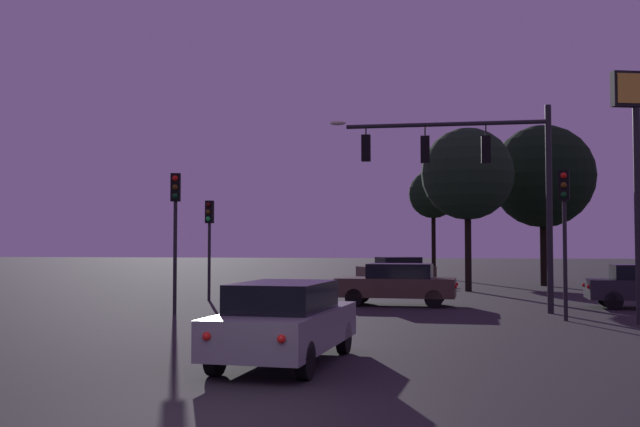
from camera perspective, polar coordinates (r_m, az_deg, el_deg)
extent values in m
plane|color=#262326|center=(33.62, 4.45, -6.25)|extent=(168.00, 168.00, 0.00)
cylinder|color=#232326|center=(24.39, 17.74, 0.37)|extent=(0.20, 0.20, 6.76)
cylinder|color=#232326|center=(24.45, 9.89, 6.99)|extent=(6.62, 0.21, 0.14)
ellipsoid|color=#F4EACC|center=(24.72, 1.43, 7.20)|extent=(0.56, 0.28, 0.16)
cylinder|color=#232326|center=(24.46, 13.02, 6.51)|extent=(0.05, 0.05, 0.42)
cube|color=black|center=(24.36, 13.03, 4.98)|extent=(0.30, 0.24, 0.90)
sphere|color=red|center=(24.54, 13.01, 5.58)|extent=(0.18, 0.18, 0.18)
sphere|color=#56380C|center=(24.50, 13.01, 4.93)|extent=(0.18, 0.18, 0.18)
sphere|color=#0C4219|center=(24.47, 13.02, 4.28)|extent=(0.18, 0.18, 0.18)
cylinder|color=#232326|center=(24.42, 8.33, 6.54)|extent=(0.05, 0.05, 0.38)
cube|color=black|center=(24.33, 8.34, 5.05)|extent=(0.30, 0.24, 0.90)
sphere|color=red|center=(24.51, 8.34, 5.66)|extent=(0.18, 0.18, 0.18)
sphere|color=#56380C|center=(24.47, 8.35, 5.01)|extent=(0.18, 0.18, 0.18)
sphere|color=#0C4219|center=(24.44, 8.35, 4.36)|extent=(0.18, 0.18, 0.18)
cylinder|color=#232326|center=(24.56, 3.66, 6.57)|extent=(0.05, 0.05, 0.29)
cube|color=black|center=(24.47, 3.67, 5.20)|extent=(0.30, 0.24, 0.90)
sphere|color=red|center=(24.65, 3.70, 5.80)|extent=(0.18, 0.18, 0.18)
sphere|color=#56380C|center=(24.61, 3.70, 5.16)|extent=(0.18, 0.18, 0.18)
sphere|color=#0C4219|center=(24.57, 3.70, 4.51)|extent=(0.18, 0.18, 0.18)
cylinder|color=#232326|center=(23.37, -11.43, -3.46)|extent=(0.12, 0.12, 3.60)
cube|color=black|center=(23.44, -11.39, 2.05)|extent=(0.35, 0.30, 0.90)
sphere|color=red|center=(23.33, -11.43, 2.76)|extent=(0.18, 0.18, 0.18)
sphere|color=#56380C|center=(23.30, -11.43, 2.07)|extent=(0.18, 0.18, 0.18)
sphere|color=#0C4219|center=(23.28, -11.44, 1.39)|extent=(0.18, 0.18, 0.18)
cylinder|color=#232326|center=(28.94, -8.79, -3.80)|extent=(0.12, 0.12, 3.07)
cube|color=black|center=(28.96, -8.76, 0.12)|extent=(0.32, 0.26, 0.90)
sphere|color=#4C0A0A|center=(28.85, -8.86, 0.69)|extent=(0.18, 0.18, 0.18)
sphere|color=#56380C|center=(28.83, -8.86, 0.14)|extent=(0.18, 0.18, 0.18)
sphere|color=#1EE04C|center=(28.82, -8.87, -0.42)|extent=(0.18, 0.18, 0.18)
cylinder|color=#232326|center=(22.11, 18.87, -3.57)|extent=(0.12, 0.12, 3.49)
cube|color=black|center=(22.17, 18.79, 2.12)|extent=(0.34, 0.30, 0.90)
sphere|color=red|center=(22.05, 18.77, 2.87)|extent=(0.18, 0.18, 0.18)
sphere|color=#56380C|center=(22.03, 18.78, 2.15)|extent=(0.18, 0.18, 0.18)
sphere|color=#0C4219|center=(22.01, 18.79, 1.42)|extent=(0.18, 0.18, 0.18)
cube|color=gray|center=(13.56, -2.75, -9.07)|extent=(2.18, 4.60, 0.68)
cube|color=black|center=(13.37, -2.94, -6.58)|extent=(1.74, 2.54, 0.52)
cylinder|color=black|center=(15.23, -3.98, -9.62)|extent=(0.26, 0.66, 0.64)
cylinder|color=black|center=(14.82, 1.90, -9.83)|extent=(0.26, 0.66, 0.64)
cylinder|color=black|center=(12.50, -8.30, -11.18)|extent=(0.26, 0.66, 0.64)
cylinder|color=black|center=(11.99, -1.19, -11.58)|extent=(0.26, 0.66, 0.64)
sphere|color=red|center=(11.68, -8.99, -9.61)|extent=(0.14, 0.14, 0.14)
sphere|color=red|center=(11.25, -3.08, -9.92)|extent=(0.14, 0.14, 0.14)
cube|color=#473828|center=(26.39, 6.05, -5.85)|extent=(4.37, 2.06, 0.68)
cube|color=black|center=(26.35, 6.37, -4.54)|extent=(2.40, 1.69, 0.52)
cylinder|color=black|center=(25.83, 2.72, -6.69)|extent=(0.65, 0.24, 0.64)
cylinder|color=black|center=(27.40, 3.30, -6.44)|extent=(0.65, 0.24, 0.64)
cylinder|color=black|center=(25.49, 9.01, -6.71)|extent=(0.65, 0.24, 0.64)
cylinder|color=black|center=(27.09, 9.23, -6.46)|extent=(0.65, 0.24, 0.64)
sphere|color=red|center=(25.60, 10.68, -5.70)|extent=(0.14, 0.14, 0.14)
sphere|color=red|center=(26.85, 10.77, -5.54)|extent=(0.14, 0.14, 0.14)
cylinder|color=black|center=(27.96, 21.72, -6.19)|extent=(0.65, 0.24, 0.64)
cylinder|color=black|center=(26.44, 22.25, -6.41)|extent=(0.65, 0.24, 0.64)
sphere|color=red|center=(27.67, 20.21, -5.34)|extent=(0.14, 0.14, 0.14)
sphere|color=red|center=(26.46, 20.56, -5.48)|extent=(0.14, 0.14, 0.14)
cube|color=#473828|center=(40.19, 6.05, -4.68)|extent=(4.48, 3.45, 0.68)
cube|color=black|center=(40.23, 6.24, -3.83)|extent=(2.68, 2.40, 0.52)
cylinder|color=black|center=(38.93, 4.69, -5.26)|extent=(0.66, 0.46, 0.64)
cylinder|color=black|center=(40.48, 3.83, -5.16)|extent=(0.66, 0.46, 0.64)
cylinder|color=black|center=(39.99, 8.29, -5.17)|extent=(0.66, 0.46, 0.64)
cylinder|color=black|center=(41.49, 7.32, -5.08)|extent=(0.66, 0.46, 0.64)
sphere|color=red|center=(40.43, 9.09, -4.51)|extent=(0.14, 0.14, 0.14)
sphere|color=red|center=(41.61, 8.31, -4.46)|extent=(0.14, 0.14, 0.14)
cylinder|color=#232326|center=(21.92, 23.93, -0.11)|extent=(0.20, 0.20, 6.08)
cube|color=black|center=(22.34, 23.77, 9.00)|extent=(1.41, 0.63, 1.00)
cube|color=yellow|center=(22.22, 23.95, 9.06)|extent=(1.19, 0.36, 0.84)
cylinder|color=black|center=(40.46, 17.33, -2.70)|extent=(0.38, 0.38, 3.97)
sphere|color=black|center=(40.63, 17.25, 2.84)|extent=(5.54, 5.54, 5.54)
cylinder|color=black|center=(48.60, 9.01, -2.43)|extent=(0.28, 0.28, 4.47)
sphere|color=black|center=(48.72, 8.98, 1.55)|extent=(3.27, 3.27, 3.27)
cylinder|color=black|center=(34.80, 11.67, -2.74)|extent=(0.31, 0.31, 4.05)
sphere|color=black|center=(34.96, 11.62, 3.10)|extent=(4.39, 4.39, 4.39)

